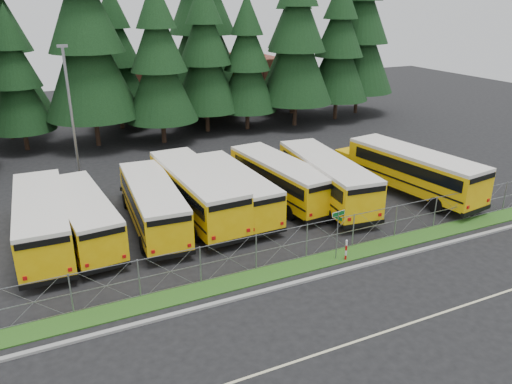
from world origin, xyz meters
The scene contains 28 objects.
ground centered at (0.00, 0.00, 0.00)m, with size 120.00×120.00×0.00m, color black.
curb centered at (0.00, -3.10, 0.06)m, with size 50.00×0.25×0.12m, color gray.
grass_verge centered at (0.00, -1.70, 0.03)m, with size 50.00×1.40×0.06m, color #224513.
road_lane_line centered at (0.00, -8.00, 0.01)m, with size 50.00×0.12×0.01m, color beige.
chainlink_fence centered at (0.00, -1.00, 1.00)m, with size 44.00×0.10×2.00m, color gray, non-canonical shape.
brick_building centered at (6.00, 40.00, 3.00)m, with size 22.00×10.00×6.00m, color brown.
bus_0 centered at (-13.66, 6.50, 1.51)m, with size 2.72×11.54×3.03m, color #E9AA07, non-canonical shape.
bus_1 centered at (-11.50, 6.34, 1.40)m, with size 2.52×10.69×2.80m, color #E9AA07, non-canonical shape.
bus_2 centered at (-7.48, 6.36, 1.46)m, with size 2.63×11.13×2.92m, color #E9AA07, non-canonical shape.
bus_3 centered at (-4.65, 6.91, 1.60)m, with size 2.88×12.18×3.19m, color #E9AA07, non-canonical shape.
bus_4 centered at (-2.24, 6.58, 1.44)m, with size 2.59×10.96×2.87m, color #E9AA07, non-canonical shape.
bus_5 centered at (1.39, 7.06, 1.47)m, with size 2.64×11.20×2.94m, color #E9AA07, non-canonical shape.
bus_6 centered at (4.16, 5.57, 1.57)m, with size 2.83×11.98×3.14m, color #E9AA07, non-canonical shape.
bus_east centered at (10.46, 4.23, 1.59)m, with size 2.86×12.14×3.18m, color #E9AA07, non-canonical shape.
street_sign centered at (0.33, -1.85, 2.03)m, with size 0.83×0.55×2.81m.
striped_bollard centered at (0.75, -2.16, 0.60)m, with size 0.11×0.11×1.20m, color #B20C0C.
light_standard centered at (-10.58, 16.08, 5.50)m, with size 0.70×0.35×10.14m.
conifer_2 centered at (-13.88, 27.70, 6.36)m, with size 5.76×5.76×12.73m, color black, non-canonical shape.
conifer_3 centered at (-7.68, 26.39, 9.52)m, with size 8.61×8.61×19.03m, color black, non-canonical shape.
conifer_4 centered at (-1.74, 24.75, 7.50)m, with size 6.78×6.78×15.00m, color black, non-canonical shape.
conifer_5 centered at (3.57, 27.05, 7.62)m, with size 6.89×6.89×15.23m, color black, non-canonical shape.
conifer_6 centered at (7.77, 26.19, 6.85)m, with size 6.19×6.19×13.69m, color black, non-canonical shape.
conifer_7 centered at (13.15, 25.50, 8.72)m, with size 7.89×7.89×17.44m, color black, non-canonical shape.
conifer_8 centered at (18.89, 26.21, 7.79)m, with size 7.04×7.04×15.57m, color black, non-canonical shape.
conifer_9 centered at (22.95, 27.86, 9.07)m, with size 8.21×8.21×18.15m, color black, non-canonical shape.
conifer_11 centered at (-4.31, 32.10, 7.29)m, with size 6.59×6.59×14.58m, color black, non-canonical shape.
conifer_12 centered at (5.28, 32.47, 10.41)m, with size 9.41×9.41×20.82m, color black, non-canonical shape.
conifer_13 centered at (15.81, 31.06, 8.46)m, with size 7.65×7.65×16.92m, color black, non-canonical shape.
Camera 1 is at (-13.62, -21.44, 13.16)m, focal length 35.00 mm.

